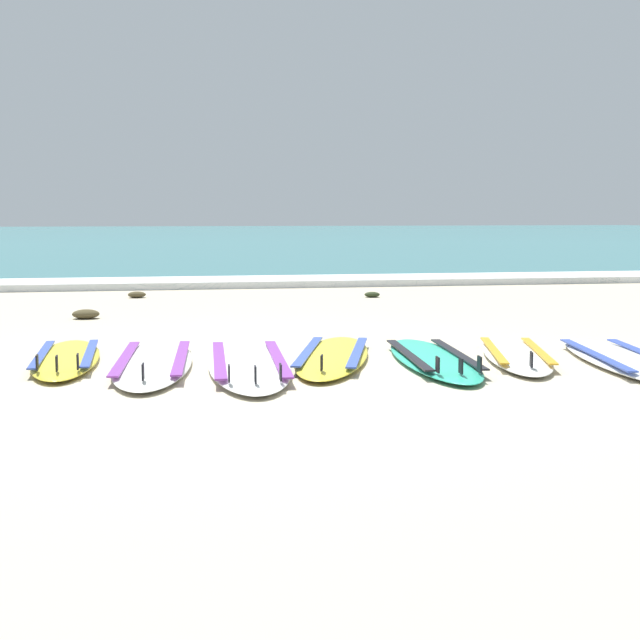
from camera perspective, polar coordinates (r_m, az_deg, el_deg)
name	(u,v)px	position (r m, az deg, el deg)	size (l,w,h in m)	color
ground_plane	(280,369)	(6.78, -2.54, -3.15)	(80.00, 80.00, 0.00)	#C1B599
sea	(177,236)	(43.91, -9.06, 5.26)	(80.00, 60.00, 0.10)	teal
wave_foam_strip	(215,282)	(14.64, -6.70, 2.39)	(80.00, 1.38, 0.11)	white
surfboard_0	(66,358)	(7.34, -15.81, -2.35)	(0.54, 2.03, 0.18)	yellow
surfboard_1	(153,362)	(6.99, -10.54, -2.66)	(0.74, 2.38, 0.18)	silver
surfboard_2	(249,363)	(6.84, -4.55, -2.77)	(0.75, 2.50, 0.18)	white
surfboard_3	(333,356)	(7.18, 0.81, -2.30)	(1.14, 2.26, 0.18)	yellow
surfboard_4	(433,359)	(7.09, 7.18, -2.45)	(0.70, 2.20, 0.18)	#2DB793
surfboard_5	(516,355)	(7.40, 12.32, -2.17)	(0.96, 2.03, 0.18)	silver
surfboard_6	(621,359)	(7.41, 18.55, -2.36)	(0.90, 2.34, 0.18)	silver
seaweed_clump_near_shoreline	(372,295)	(12.57, 3.33, 1.62)	(0.22, 0.17, 0.08)	#2D381E
seaweed_clump_mid_sand	(137,295)	(12.74, -11.55, 1.59)	(0.25, 0.20, 0.09)	#4C4228
seaweed_clump_by_the_boards	(86,314)	(10.34, -14.64, 0.37)	(0.30, 0.24, 0.10)	#4C4228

